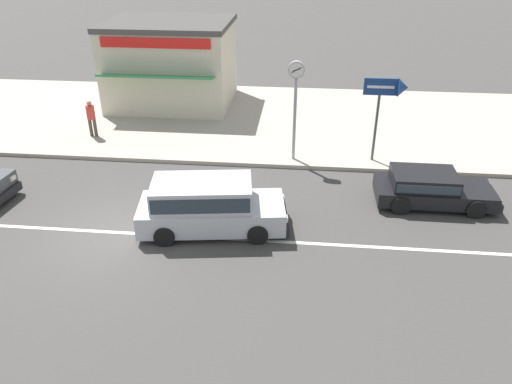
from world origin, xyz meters
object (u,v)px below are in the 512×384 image
minivan_silver_1 (208,204)px  hatchback_black_4 (430,187)px  shopfront_corner_warung (171,63)px  pedestrian_mid_kerb (91,116)px  street_clock (296,90)px  arrow_signboard (396,92)px

minivan_silver_1 → hatchback_black_4: (6.87, 2.24, -0.25)m
minivan_silver_1 → shopfront_corner_warung: 11.95m
pedestrian_mid_kerb → shopfront_corner_warung: (2.29, 4.79, 1.09)m
hatchback_black_4 → street_clock: 5.76m
minivan_silver_1 → shopfront_corner_warung: size_ratio=0.78×
minivan_silver_1 → pedestrian_mid_kerb: bearing=133.6°
street_clock → pedestrian_mid_kerb: bearing=170.3°
arrow_signboard → shopfront_corner_warung: 11.50m
hatchback_black_4 → street_clock: (-4.52, 2.77, 2.27)m
hatchback_black_4 → pedestrian_mid_kerb: 13.68m
pedestrian_mid_kerb → minivan_silver_1: bearing=-46.4°
pedestrian_mid_kerb → street_clock: bearing=-9.7°
shopfront_corner_warung → arrow_signboard: bearing=-31.9°
minivan_silver_1 → street_clock: bearing=64.8°
minivan_silver_1 → shopfront_corner_warung: shopfront_corner_warung is taller
pedestrian_mid_kerb → hatchback_black_4: bearing=-18.0°
hatchback_black_4 → shopfront_corner_warung: bearing=140.0°
arrow_signboard → pedestrian_mid_kerb: 12.23m
hatchback_black_4 → street_clock: bearing=148.5°
shopfront_corner_warung → pedestrian_mid_kerb: bearing=-115.6°
street_clock → arrow_signboard: 3.55m
arrow_signboard → pedestrian_mid_kerb: size_ratio=2.05×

